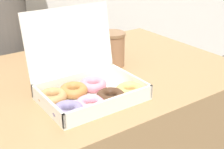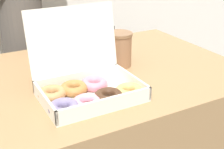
{
  "view_description": "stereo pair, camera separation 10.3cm",
  "coord_description": "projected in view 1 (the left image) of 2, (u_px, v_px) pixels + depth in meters",
  "views": [
    {
      "loc": [
        -0.57,
        -0.97,
        1.22
      ],
      "look_at": [
        -0.03,
        -0.2,
        0.8
      ],
      "focal_mm": 50.0,
      "sensor_mm": 36.0,
      "label": 1
    },
    {
      "loc": [
        -0.48,
        -1.02,
        1.22
      ],
      "look_at": [
        -0.03,
        -0.2,
        0.8
      ],
      "focal_mm": 50.0,
      "sensor_mm": 36.0,
      "label": 2
    }
  ],
  "objects": [
    {
      "name": "coffee_cup",
      "position": [
        112.0,
        49.0,
        1.27
      ],
      "size": [
        0.1,
        0.1,
        0.14
      ],
      "color": "#8C6042",
      "rests_on": "table"
    },
    {
      "name": "donut_box",
      "position": [
        87.0,
        87.0,
        1.02
      ],
      "size": [
        0.34,
        0.28,
        0.28
      ],
      "color": "silver",
      "rests_on": "table"
    },
    {
      "name": "napkin_holder",
      "position": [
        90.0,
        43.0,
        1.35
      ],
      "size": [
        0.13,
        0.06,
        0.14
      ],
      "color": "#232328",
      "rests_on": "table"
    },
    {
      "name": "table",
      "position": [
        92.0,
        149.0,
        1.37
      ],
      "size": [
        1.17,
        0.79,
        0.73
      ],
      "color": "#99754C",
      "rests_on": "ground_plane"
    }
  ]
}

